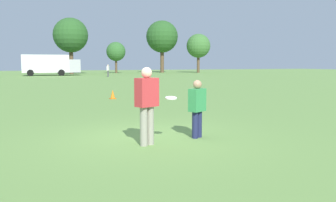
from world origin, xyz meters
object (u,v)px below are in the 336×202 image
Objects in this scene: player_defender at (197,106)px; bystander_sideline_watcher at (108,70)px; player_thrower at (147,102)px; box_truck at (50,64)px; frisbee at (171,98)px; traffic_cone at (113,94)px.

player_defender is 42.27m from bystander_sideline_watcher.
player_thrower is 0.20× the size of box_truck.
box_truck reaches higher than frisbee.
frisbee is at bearing -101.13° from bystander_sideline_watcher.
bystander_sideline_watcher is (8.25, 41.91, -0.09)m from frisbee.
box_truck is at bearing 88.80° from frisbee.
player_thrower is 1.23× the size of player_defender.
player_thrower is 42.82m from bystander_sideline_watcher.
player_thrower is at bearing -168.91° from player_defender.
player_defender is (1.42, 0.28, -0.19)m from player_thrower.
frisbee is (0.59, -0.02, 0.06)m from player_thrower.
box_truck is at bearing 132.75° from bystander_sideline_watcher.
traffic_cone is 32.00m from bystander_sideline_watcher.
frisbee is at bearing -96.64° from traffic_cone.
frisbee is 49.72m from box_truck.
traffic_cone is at bearing 80.27° from player_thrower.
player_thrower is 1.03× the size of bystander_sideline_watcher.
frisbee is (-0.83, -0.29, 0.25)m from player_defender.
box_truck reaches higher than bystander_sideline_watcher.
player_thrower is 3.68× the size of traffic_cone.
bystander_sideline_watcher is (7.42, 41.62, 0.16)m from player_defender.
bystander_sideline_watcher reaches higher than traffic_cone.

